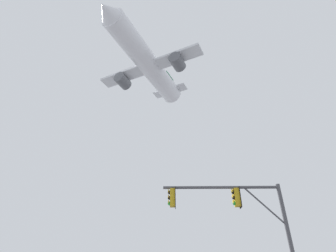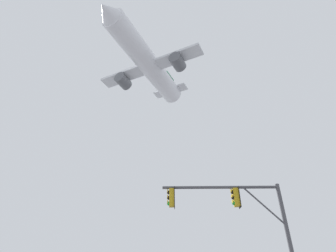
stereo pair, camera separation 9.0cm
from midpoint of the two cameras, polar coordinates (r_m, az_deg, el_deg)
name	(u,v)px [view 1 (the left image)]	position (r m, az deg, el deg)	size (l,w,h in m)	color
signal_pole_near	(240,212)	(14.00, 15.21, -17.59)	(6.01, 0.71, 5.71)	#4C4C51
airplane	(147,63)	(55.36, -4.57, 13.44)	(21.26, 27.54, 8.09)	white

